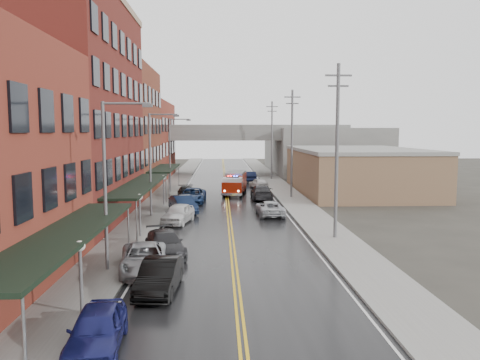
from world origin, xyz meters
name	(u,v)px	position (x,y,z in m)	size (l,w,h in m)	color
ground	(242,334)	(0.00, 0.00, 0.00)	(220.00, 220.00, 0.00)	#2D2B26
road	(228,206)	(0.00, 30.00, 0.01)	(11.00, 160.00, 0.02)	black
sidewalk_left	(155,205)	(-7.30, 30.00, 0.07)	(3.00, 160.00, 0.15)	slate
sidewalk_right	(300,204)	(7.30, 30.00, 0.07)	(3.00, 160.00, 0.15)	slate
curb_left	(171,205)	(-5.65, 30.00, 0.07)	(0.30, 160.00, 0.15)	gray
curb_right	(284,205)	(5.65, 30.00, 0.07)	(0.30, 160.00, 0.15)	gray
brick_building_b	(68,113)	(-13.30, 23.00, 9.00)	(9.00, 20.00, 18.00)	maroon
brick_building_c	(116,131)	(-13.30, 40.50, 7.50)	(9.00, 15.00, 15.00)	brown
brick_building_far	(140,141)	(-13.30, 58.00, 6.00)	(9.00, 20.00, 12.00)	maroon
tan_building	(356,172)	(16.00, 40.00, 2.50)	(14.00, 22.00, 5.00)	#836046
right_far_block	(320,150)	(18.00, 70.00, 4.00)	(18.00, 30.00, 8.00)	slate
awning_0	(68,233)	(-7.49, 4.00, 2.99)	(2.60, 16.00, 3.09)	black
awning_1	(141,184)	(-7.49, 23.00, 2.99)	(2.60, 18.00, 3.09)	black
awning_2	(165,168)	(-7.49, 40.50, 2.99)	(2.60, 13.00, 3.09)	black
globe_lamp_0	(80,260)	(-6.40, 2.00, 2.31)	(0.44, 0.44, 3.12)	#59595B
globe_lamp_1	(140,205)	(-6.40, 16.00, 2.31)	(0.44, 0.44, 3.12)	#59595B
globe_lamp_2	(164,183)	(-6.40, 30.00, 2.31)	(0.44, 0.44, 3.12)	#59595B
street_lamp_0	(109,175)	(-6.55, 8.00, 5.19)	(2.64, 0.22, 9.00)	#59595B
street_lamp_1	(153,158)	(-6.55, 24.00, 5.19)	(2.64, 0.22, 9.00)	#59595B
street_lamp_2	(172,150)	(-6.55, 40.00, 5.19)	(2.64, 0.22, 9.00)	#59595B
utility_pole_0	(337,148)	(7.20, 15.00, 6.31)	(1.80, 0.24, 12.00)	#59595B
utility_pole_1	(292,142)	(7.20, 35.00, 6.31)	(1.80, 0.24, 12.00)	#59595B
utility_pole_2	(272,139)	(7.20, 55.00, 6.31)	(1.80, 0.24, 12.00)	#59595B
overpass	(224,140)	(0.00, 62.00, 5.99)	(40.00, 10.00, 7.50)	slate
fire_truck	(235,183)	(0.97, 38.48, 1.41)	(3.61, 7.36, 2.60)	#951906
parked_car_left_0	(97,329)	(-5.00, -1.05, 0.74)	(1.75, 4.35, 1.48)	#161955
parked_car_left_1	(160,276)	(-3.60, 4.70, 0.76)	(1.62, 4.63, 1.53)	black
parked_car_left_2	(144,259)	(-4.82, 7.89, 0.74)	(2.45, 5.30, 1.47)	#9A9CA1
parked_car_left_3	(165,243)	(-4.12, 11.30, 0.72)	(2.02, 4.97, 1.44)	black
parked_car_left_4	(178,214)	(-4.21, 21.20, 0.79)	(1.87, 4.66, 1.59)	silver
parked_car_left_5	(183,204)	(-4.19, 26.08, 0.78)	(1.66, 4.76, 1.57)	black
parked_car_left_6	(192,196)	(-3.67, 31.96, 0.78)	(2.58, 5.59, 1.55)	#14264C
parked_car_left_7	(187,193)	(-4.45, 34.80, 0.70)	(1.96, 4.81, 1.40)	black
parked_car_right_0	(270,208)	(3.65, 24.23, 0.68)	(2.25, 4.88, 1.35)	#ABAEB3
parked_car_right_1	(261,192)	(3.76, 34.20, 0.81)	(2.26, 5.55, 1.61)	#2C2B2E
parked_car_right_2	(258,183)	(4.29, 44.44, 0.67)	(1.59, 3.94, 1.34)	silver
parked_car_right_3	(250,177)	(3.60, 52.20, 0.78)	(1.65, 4.72, 1.56)	black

